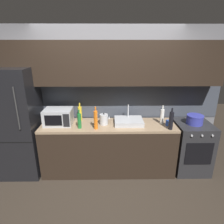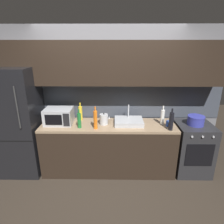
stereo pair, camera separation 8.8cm
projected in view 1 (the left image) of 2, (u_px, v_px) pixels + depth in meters
ground_plane at (108, 208)px, 2.74m from camera, size 10.00×10.00×0.00m
back_wall at (108, 83)px, 3.36m from camera, size 4.02×0.44×2.50m
counter_run at (108, 148)px, 3.44m from camera, size 2.28×0.60×0.90m
refrigerator at (18, 123)px, 3.26m from camera, size 0.68×0.69×1.86m
oven_range at (191, 147)px, 3.46m from camera, size 0.60×0.62×0.90m
microwave at (58, 117)px, 3.26m from camera, size 0.46×0.35×0.27m
sink_basin at (129, 121)px, 3.31m from camera, size 0.48×0.38×0.30m
kettle at (104, 119)px, 3.27m from camera, size 0.18×0.14×0.20m
wine_bottle_orange at (96, 120)px, 3.07m from camera, size 0.06×0.06×0.37m
wine_bottle_yellow at (80, 113)px, 3.44m from camera, size 0.07×0.07×0.32m
wine_bottle_white at (162, 116)px, 3.28m from camera, size 0.06×0.06×0.32m
wine_bottle_green at (79, 121)px, 3.11m from camera, size 0.06×0.06×0.31m
wine_bottle_dark at (171, 121)px, 3.05m from camera, size 0.07×0.07×0.36m
mug_blue at (168, 123)px, 3.23m from camera, size 0.08×0.08×0.09m
cooking_pot at (195, 120)px, 3.29m from camera, size 0.28×0.28×0.16m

